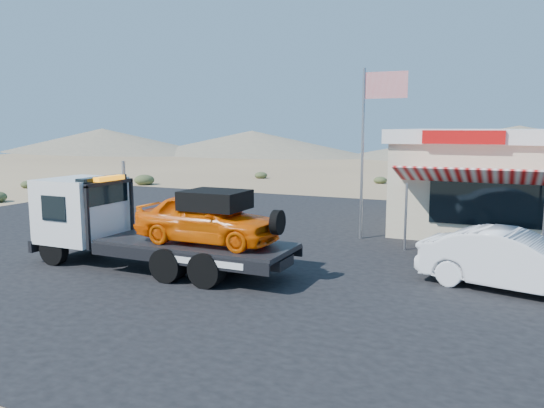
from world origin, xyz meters
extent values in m
plane|color=#856A4B|center=(0.00, 0.00, 0.00)|extent=(120.00, 120.00, 0.00)
cube|color=black|center=(2.00, 3.00, 0.01)|extent=(32.00, 24.00, 0.02)
cylinder|color=black|center=(-2.46, -2.81, 0.47)|extent=(0.90, 0.27, 0.90)
cylinder|color=black|center=(-2.46, -1.02, 0.47)|extent=(0.90, 0.27, 0.90)
cylinder|color=black|center=(1.57, -2.81, 0.47)|extent=(0.90, 0.49, 0.90)
cylinder|color=black|center=(1.57, -1.02, 0.47)|extent=(0.90, 0.49, 0.90)
cylinder|color=black|center=(2.74, -2.81, 0.47)|extent=(0.90, 0.49, 0.90)
cylinder|color=black|center=(2.74, -1.02, 0.47)|extent=(0.90, 0.49, 0.90)
cube|color=black|center=(0.86, -1.92, 0.60)|extent=(7.35, 0.90, 0.27)
cube|color=white|center=(-2.19, -1.92, 1.54)|extent=(1.97, 2.11, 1.88)
cube|color=black|center=(-1.34, -1.92, 2.17)|extent=(0.31, 1.79, 0.81)
cube|color=black|center=(-1.07, -1.92, 1.50)|extent=(0.09, 1.97, 1.79)
cube|color=orange|center=(-1.07, -1.92, 2.53)|extent=(0.22, 1.08, 0.13)
cube|color=black|center=(1.84, -1.92, 0.85)|extent=(5.38, 2.06, 0.13)
imported|color=#F55E05|center=(2.20, -1.92, 1.59)|extent=(3.94, 1.59, 1.34)
cube|color=black|center=(2.47, -1.92, 2.10)|extent=(1.61, 1.34, 0.49)
imported|color=white|center=(9.72, 0.07, 0.76)|extent=(4.70, 2.49, 1.47)
cube|color=beige|center=(10.50, 9.00, 1.72)|extent=(10.00, 8.00, 3.40)
cube|color=white|center=(10.50, 9.00, 3.67)|extent=(10.40, 8.40, 0.50)
cube|color=red|center=(8.00, 4.74, 3.67)|extent=(2.60, 0.12, 0.45)
cube|color=black|center=(10.50, 4.98, 1.52)|extent=(7.00, 0.06, 1.60)
cylinder|color=#99999E|center=(6.50, 3.30, 1.12)|extent=(0.08, 0.08, 2.20)
cylinder|color=#99999E|center=(10.50, 3.30, 1.12)|extent=(0.08, 0.08, 2.20)
cylinder|color=#99999E|center=(4.70, 4.50, 3.02)|extent=(0.10, 0.10, 6.00)
cube|color=#B20C14|center=(5.45, 4.50, 5.42)|extent=(1.50, 0.02, 0.90)
ellipsoid|color=#394726|center=(-19.67, 11.23, 0.26)|extent=(0.96, 0.96, 0.52)
ellipsoid|color=#394726|center=(-13.92, 16.07, 0.38)|extent=(1.40, 1.40, 0.75)
ellipsoid|color=#394726|center=(-8.48, 23.65, 0.27)|extent=(1.01, 1.01, 0.54)
ellipsoid|color=#394726|center=(0.97, 23.76, 0.26)|extent=(0.96, 0.96, 0.52)
cone|color=#726B59|center=(-25.00, 55.00, 1.75)|extent=(36.00, 36.00, 3.50)
cone|color=#726B59|center=(10.00, 58.00, 2.10)|extent=(44.00, 44.00, 4.20)
cone|color=#726B59|center=(-50.00, 52.00, 1.90)|extent=(40.00, 40.00, 3.80)
camera|label=1|loc=(9.56, -13.88, 4.00)|focal=35.00mm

